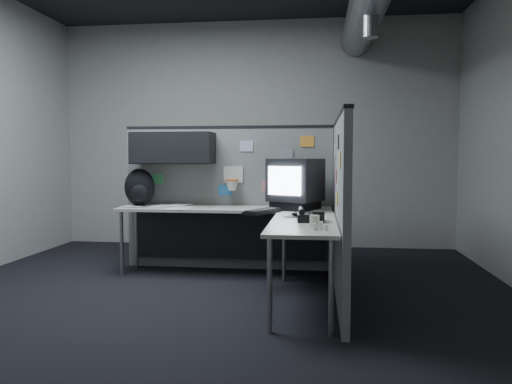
# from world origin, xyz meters

# --- Properties ---
(room) EXTENTS (5.62, 5.62, 3.22)m
(room) POSITION_xyz_m (0.56, 0.00, 2.10)
(room) COLOR black
(room) RESTS_ON ground
(partition_back) EXTENTS (2.44, 0.42, 1.63)m
(partition_back) POSITION_xyz_m (-0.25, 1.23, 1.00)
(partition_back) COLOR slate
(partition_back) RESTS_ON ground
(partition_right) EXTENTS (0.07, 2.23, 1.63)m
(partition_right) POSITION_xyz_m (1.10, 0.22, 0.82)
(partition_right) COLOR slate
(partition_right) RESTS_ON ground
(desk) EXTENTS (2.31, 2.11, 0.73)m
(desk) POSITION_xyz_m (0.15, 0.70, 0.61)
(desk) COLOR #BAB4A8
(desk) RESTS_ON ground
(monitor) EXTENTS (0.61, 0.62, 0.53)m
(monitor) POSITION_xyz_m (0.67, 0.90, 1.00)
(monitor) COLOR black
(monitor) RESTS_ON desk
(keyboard) EXTENTS (0.36, 0.49, 0.04)m
(keyboard) POSITION_xyz_m (0.37, 0.48, 0.75)
(keyboard) COLOR black
(keyboard) RESTS_ON desk
(mouse) EXTENTS (0.25, 0.26, 0.05)m
(mouse) POSITION_xyz_m (0.71, 0.25, 0.75)
(mouse) COLOR black
(mouse) RESTS_ON desk
(phone) EXTENTS (0.24, 0.26, 0.11)m
(phone) POSITION_xyz_m (0.83, -0.07, 0.77)
(phone) COLOR black
(phone) RESTS_ON desk
(bottles) EXTENTS (0.12, 0.13, 0.07)m
(bottles) POSITION_xyz_m (0.91, -0.55, 0.76)
(bottles) COLOR silver
(bottles) RESTS_ON desk
(cup) EXTENTS (0.09, 0.09, 0.10)m
(cup) POSITION_xyz_m (0.88, -0.50, 0.78)
(cup) COLOR beige
(cup) RESTS_ON desk
(papers) EXTENTS (0.79, 0.58, 0.01)m
(papers) POSITION_xyz_m (-0.78, 1.01, 0.74)
(papers) COLOR white
(papers) RESTS_ON desk
(backpack) EXTENTS (0.35, 0.32, 0.42)m
(backpack) POSITION_xyz_m (-1.08, 1.04, 0.93)
(backpack) COLOR black
(backpack) RESTS_ON desk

